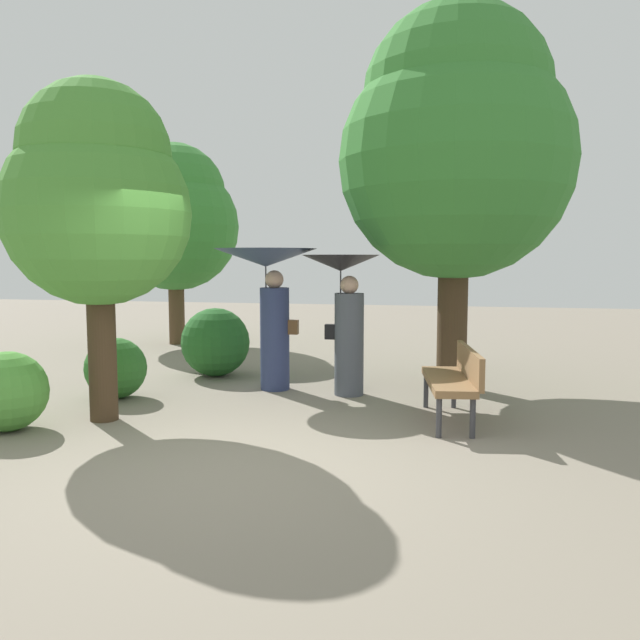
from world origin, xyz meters
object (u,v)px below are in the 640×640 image
Objects in this scene: person_left at (269,284)px; tree_near_right at (456,143)px; tree_mid_left at (97,195)px; tree_near_left at (175,217)px; park_bench at (455,377)px; person_right at (345,301)px.

person_left is 3.22m from tree_near_right.
tree_near_right reaches higher than tree_mid_left.
tree_near_left is at bearing 36.97° from person_left.
tree_near_left is 6.55m from tree_mid_left.
tree_near_left is at bearing -141.08° from park_bench.
tree_mid_left reaches higher than person_left.
person_right reaches higher than park_bench.
person_right is at bearing -98.79° from person_left.
person_right is 1.21× the size of park_bench.
person_left is 5.49m from tree_near_left.
tree_mid_left is at bearing 126.57° from person_right.
tree_near_left is at bearing 107.88° from tree_mid_left.
person_left is 0.46× the size of tree_near_left.
tree_mid_left is at bearing 145.24° from person_left.
tree_near_left reaches higher than person_left.
tree_mid_left is (-1.34, -2.06, 1.04)m from person_left.
person_right is at bearing -44.12° from tree_near_left.
person_left is 1.05× the size of person_right.
tree_near_left is (-3.35, 4.17, 1.24)m from person_left.
person_left is at bearing -165.75° from tree_near_right.
person_left is at bearing -124.94° from park_bench.
tree_near_left is 1.13× the size of tree_mid_left.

